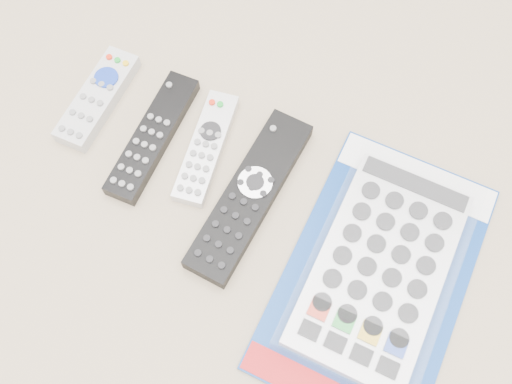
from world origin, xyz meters
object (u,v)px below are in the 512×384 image
at_px(remote_small_grey, 98,98).
at_px(remote_large_black, 250,195).
at_px(remote_slim_black, 153,137).
at_px(remote_silver_dvd, 206,148).
at_px(jumbo_remote_packaged, 381,268).

bearing_deg(remote_small_grey, remote_large_black, -11.05).
distance_m(remote_small_grey, remote_large_black, 0.26).
bearing_deg(remote_small_grey, remote_slim_black, -13.09).
xyz_separation_m(remote_small_grey, remote_silver_dvd, (0.17, -0.00, -0.00)).
bearing_deg(remote_small_grey, jumbo_remote_packaged, -9.88).
relative_size(remote_silver_dvd, remote_large_black, 0.69).
bearing_deg(jumbo_remote_packaged, remote_slim_black, 173.03).
height_order(remote_large_black, jumbo_remote_packaged, jumbo_remote_packaged).
relative_size(remote_silver_dvd, jumbo_remote_packaged, 0.49).
height_order(remote_silver_dvd, jumbo_remote_packaged, jumbo_remote_packaged).
distance_m(remote_small_grey, remote_slim_black, 0.10).
bearing_deg(jumbo_remote_packaged, remote_silver_dvd, 167.69).
bearing_deg(jumbo_remote_packaged, remote_small_grey, 172.09).
xyz_separation_m(remote_silver_dvd, jumbo_remote_packaged, (0.27, -0.06, 0.01)).
bearing_deg(remote_large_black, remote_small_grey, 173.46).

